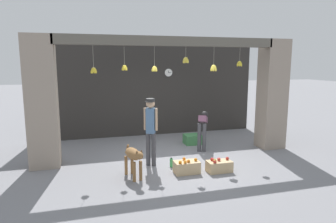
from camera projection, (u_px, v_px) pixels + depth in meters
ground_plane at (172, 159)px, 7.94m from camera, size 60.00×60.00×0.00m
shop_back_wall at (149, 90)px, 10.36m from camera, size 7.61×0.12×3.18m
shop_pillar_left at (42, 102)px, 7.13m from camera, size 0.70×0.60×3.18m
shop_pillar_right at (272, 95)px, 8.80m from camera, size 0.70×0.60×3.18m
storefront_awning at (172, 43)px, 7.56m from camera, size 5.71×0.27×0.92m
dog at (134, 156)px, 6.55m from camera, size 0.39×0.89×0.72m
shopkeeper at (151, 126)px, 7.27m from camera, size 0.31×0.31×1.67m
worker_stooping at (203, 126)px, 8.68m from camera, size 0.53×0.77×1.07m
fruit_crate_oranges at (187, 167)px, 6.91m from camera, size 0.58×0.35×0.35m
fruit_crate_apples at (219, 166)px, 6.99m from camera, size 0.57×0.33×0.33m
produce_box_green at (192, 139)px, 9.37m from camera, size 0.51×0.44×0.30m
water_bottle at (171, 163)px, 7.30m from camera, size 0.07×0.07×0.24m
wall_clock at (169, 73)px, 10.37m from camera, size 0.28×0.03×0.28m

